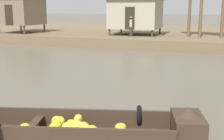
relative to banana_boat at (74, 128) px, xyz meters
The scene contains 6 objects.
ground_plane 5.45m from the banana_boat, 86.39° to the left, with size 300.00×300.00×0.00m, color #665B4C.
riverbank_strip 24.88m from the banana_boat, 89.21° to the left, with size 160.00×20.00×0.77m, color #756047.
banana_boat is the anchor object (origin of this frame).
stilt_house_left 23.14m from the banana_boat, 129.18° to the left, with size 3.83×4.08×4.13m.
stilt_house_mid_left 19.68m from the banana_boat, 101.44° to the left, with size 4.72×4.00×3.90m.
vendor_person 17.95m from the banana_boat, 102.21° to the left, with size 0.44×0.44×1.66m.
Camera 1 is at (2.63, -1.08, 2.97)m, focal length 47.43 mm.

